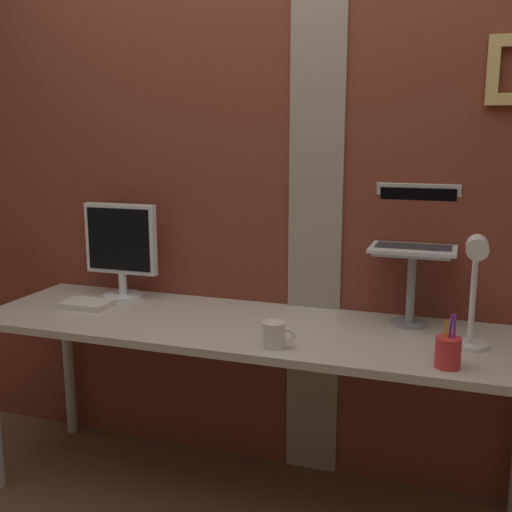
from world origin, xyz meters
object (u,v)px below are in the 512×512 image
Objects in this scene: pen_cup at (448,352)px; coffee_mug at (274,335)px; laptop at (415,230)px; desk_lamp at (475,280)px; monitor at (121,245)px.

coffee_mug is (-0.57, -0.00, -0.01)m from pen_cup.
laptop is at bearing 49.05° from coffee_mug.
pen_cup is at bearing -72.49° from laptop.
desk_lamp is at bearing 14.29° from coffee_mug.
desk_lamp reaches higher than pen_cup.
coffee_mug is (0.84, -0.41, -0.19)m from monitor.
laptop is at bearing 124.45° from desk_lamp.
desk_lamp is at bearing -55.55° from laptop.
monitor is 0.96m from coffee_mug.
coffee_mug is at bearing -165.71° from desk_lamp.
monitor is 1.27m from laptop.
laptop is (1.26, 0.07, 0.12)m from monitor.
laptop is 0.40m from desk_lamp.
monitor reaches higher than pen_cup.
pen_cup is 0.57m from coffee_mug.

